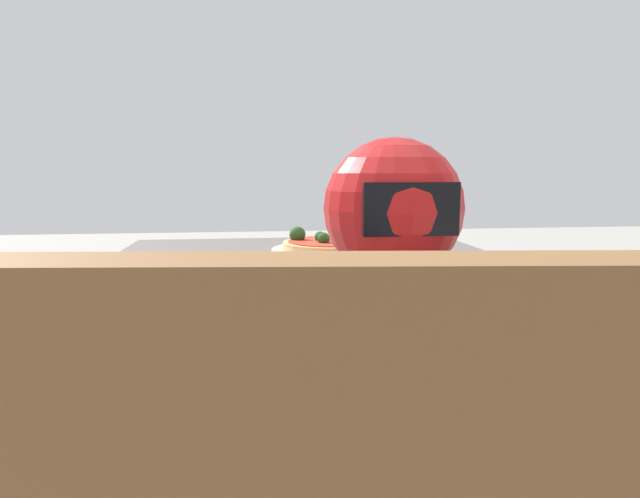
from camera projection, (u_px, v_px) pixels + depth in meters
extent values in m
cube|color=#5B5651|center=(310.00, 267.00, 1.29)|extent=(0.97, 0.92, 0.03)
cylinder|color=#5B5651|center=(426.00, 349.00, 1.78)|extent=(0.05, 0.05, 0.68)
cylinder|color=#5B5651|center=(161.00, 360.00, 1.68)|extent=(0.05, 0.05, 0.68)
cylinder|color=#5B5651|center=(564.00, 491.00, 0.99)|extent=(0.05, 0.05, 0.68)
cylinder|color=white|center=(329.00, 251.00, 1.41)|extent=(0.30, 0.30, 0.01)
cylinder|color=tan|center=(329.00, 245.00, 1.41)|extent=(0.24, 0.24, 0.02)
cylinder|color=red|center=(329.00, 241.00, 1.40)|extent=(0.21, 0.21, 0.00)
sphere|color=#234C1E|center=(342.00, 234.00, 1.46)|extent=(0.04, 0.04, 0.04)
sphere|color=#234C1E|center=(297.00, 235.00, 1.43)|extent=(0.04, 0.04, 0.04)
sphere|color=#234C1E|center=(324.00, 239.00, 1.37)|extent=(0.03, 0.03, 0.03)
sphere|color=#234C1E|center=(320.00, 237.00, 1.41)|extent=(0.03, 0.03, 0.03)
cylinder|color=#E0D172|center=(353.00, 238.00, 1.40)|extent=(0.03, 0.03, 0.01)
cylinder|color=#E0D172|center=(359.00, 238.00, 1.39)|extent=(0.03, 0.03, 0.02)
cylinder|color=#E0D172|center=(321.00, 236.00, 1.42)|extent=(0.03, 0.03, 0.02)
sphere|color=#B21414|center=(393.00, 208.00, 1.07)|extent=(0.28, 0.28, 0.28)
cylinder|color=#B21414|center=(392.00, 273.00, 1.09)|extent=(0.23, 0.23, 0.02)
cube|color=black|center=(411.00, 209.00, 0.95)|extent=(0.17, 0.02, 0.09)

